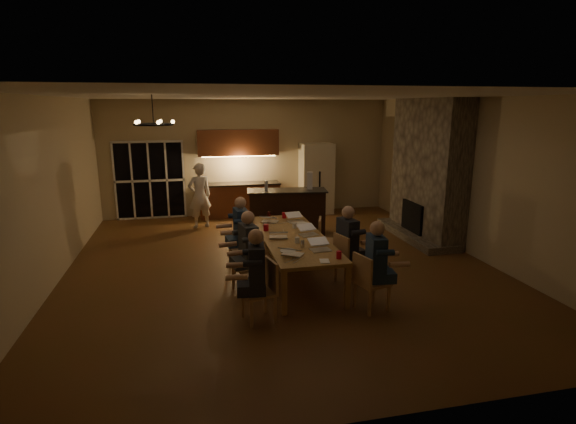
# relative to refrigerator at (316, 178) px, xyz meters

# --- Properties ---
(floor) EXTENTS (9.00, 9.00, 0.00)m
(floor) POSITION_rel_refrigerator_xyz_m (-1.90, -4.15, -1.00)
(floor) COLOR brown
(floor) RESTS_ON ground
(back_wall) EXTENTS (8.00, 0.04, 3.20)m
(back_wall) POSITION_rel_refrigerator_xyz_m (-1.90, 0.37, 0.60)
(back_wall) COLOR tan
(back_wall) RESTS_ON ground
(left_wall) EXTENTS (0.04, 9.00, 3.20)m
(left_wall) POSITION_rel_refrigerator_xyz_m (-5.92, -4.15, 0.60)
(left_wall) COLOR tan
(left_wall) RESTS_ON ground
(right_wall) EXTENTS (0.04, 9.00, 3.20)m
(right_wall) POSITION_rel_refrigerator_xyz_m (2.12, -4.15, 0.60)
(right_wall) COLOR tan
(right_wall) RESTS_ON ground
(ceiling) EXTENTS (8.00, 9.00, 0.04)m
(ceiling) POSITION_rel_refrigerator_xyz_m (-1.90, -4.15, 2.22)
(ceiling) COLOR white
(ceiling) RESTS_ON back_wall
(french_doors) EXTENTS (1.86, 0.08, 2.10)m
(french_doors) POSITION_rel_refrigerator_xyz_m (-4.60, 0.32, 0.05)
(french_doors) COLOR black
(french_doors) RESTS_ON ground
(fireplace) EXTENTS (0.58, 2.50, 3.20)m
(fireplace) POSITION_rel_refrigerator_xyz_m (1.80, -2.95, 0.60)
(fireplace) COLOR #766C5C
(fireplace) RESTS_ON ground
(kitchenette) EXTENTS (2.24, 0.68, 2.40)m
(kitchenette) POSITION_rel_refrigerator_xyz_m (-2.20, 0.05, 0.20)
(kitchenette) COLOR #5E2E1B
(kitchenette) RESTS_ON ground
(refrigerator) EXTENTS (0.90, 0.68, 2.00)m
(refrigerator) POSITION_rel_refrigerator_xyz_m (0.00, 0.00, 0.00)
(refrigerator) COLOR beige
(refrigerator) RESTS_ON ground
(dining_table) EXTENTS (1.10, 3.17, 0.75)m
(dining_table) POSITION_rel_refrigerator_xyz_m (-1.78, -4.69, -0.62)
(dining_table) COLOR #B68D48
(dining_table) RESTS_ON ground
(bar_island) EXTENTS (1.95, 0.93, 1.08)m
(bar_island) POSITION_rel_refrigerator_xyz_m (-1.30, -1.98, -0.46)
(bar_island) COLOR black
(bar_island) RESTS_ON ground
(chair_left_near) EXTENTS (0.53, 0.53, 0.89)m
(chair_left_near) POSITION_rel_refrigerator_xyz_m (-2.66, -6.30, -0.55)
(chair_left_near) COLOR tan
(chair_left_near) RESTS_ON ground
(chair_left_mid) EXTENTS (0.56, 0.56, 0.89)m
(chair_left_mid) POSITION_rel_refrigerator_xyz_m (-2.68, -5.22, -0.55)
(chair_left_mid) COLOR tan
(chair_left_mid) RESTS_ON ground
(chair_left_far) EXTENTS (0.50, 0.50, 0.89)m
(chair_left_far) POSITION_rel_refrigerator_xyz_m (-2.66, -4.16, -0.55)
(chair_left_far) COLOR tan
(chair_left_far) RESTS_ON ground
(chair_right_near) EXTENTS (0.54, 0.54, 0.89)m
(chair_right_near) POSITION_rel_refrigerator_xyz_m (-0.93, -6.31, -0.55)
(chair_right_near) COLOR tan
(chair_right_near) RESTS_ON ground
(chair_right_mid) EXTENTS (0.54, 0.54, 0.89)m
(chair_right_mid) POSITION_rel_refrigerator_xyz_m (-0.88, -5.24, -0.55)
(chair_right_mid) COLOR tan
(chair_right_mid) RESTS_ON ground
(chair_right_far) EXTENTS (0.56, 0.56, 0.89)m
(chair_right_far) POSITION_rel_refrigerator_xyz_m (-0.91, -4.16, -0.55)
(chair_right_far) COLOR tan
(chair_right_far) RESTS_ON ground
(person_left_near) EXTENTS (0.66, 0.66, 1.38)m
(person_left_near) POSITION_rel_refrigerator_xyz_m (-2.69, -6.33, -0.31)
(person_left_near) COLOR #23252D
(person_left_near) RESTS_ON ground
(person_right_near) EXTENTS (0.67, 0.67, 1.38)m
(person_right_near) POSITION_rel_refrigerator_xyz_m (-0.87, -6.28, -0.31)
(person_right_near) COLOR navy
(person_right_near) RESTS_ON ground
(person_left_mid) EXTENTS (0.70, 0.70, 1.38)m
(person_left_mid) POSITION_rel_refrigerator_xyz_m (-2.66, -5.22, -0.31)
(person_left_mid) COLOR #353B3F
(person_left_mid) RESTS_ON ground
(person_right_mid) EXTENTS (0.70, 0.70, 1.38)m
(person_right_mid) POSITION_rel_refrigerator_xyz_m (-0.94, -5.22, -0.31)
(person_right_mid) COLOR #23252D
(person_right_mid) RESTS_ON ground
(person_left_far) EXTENTS (0.66, 0.66, 1.38)m
(person_left_far) POSITION_rel_refrigerator_xyz_m (-2.64, -4.05, -0.31)
(person_left_far) COLOR navy
(person_left_far) RESTS_ON ground
(standing_person) EXTENTS (0.69, 0.56, 1.64)m
(standing_person) POSITION_rel_refrigerator_xyz_m (-3.32, -0.91, -0.18)
(standing_person) COLOR silver
(standing_person) RESTS_ON ground
(chandelier) EXTENTS (0.61, 0.61, 0.03)m
(chandelier) POSITION_rel_refrigerator_xyz_m (-4.05, -4.85, 1.75)
(chandelier) COLOR black
(chandelier) RESTS_ON ceiling
(laptop_a) EXTENTS (0.42, 0.41, 0.23)m
(laptop_a) POSITION_rel_refrigerator_xyz_m (-2.02, -5.69, -0.14)
(laptop_a) COLOR silver
(laptop_a) RESTS_ON dining_table
(laptop_b) EXTENTS (0.34, 0.31, 0.23)m
(laptop_b) POSITION_rel_refrigerator_xyz_m (-1.53, -5.58, -0.14)
(laptop_b) COLOR silver
(laptop_b) RESTS_ON dining_table
(laptop_c) EXTENTS (0.36, 0.33, 0.23)m
(laptop_c) POSITION_rel_refrigerator_xyz_m (-2.05, -4.71, -0.14)
(laptop_c) COLOR silver
(laptop_c) RESTS_ON dining_table
(laptop_d) EXTENTS (0.37, 0.34, 0.23)m
(laptop_d) POSITION_rel_refrigerator_xyz_m (-1.49, -4.69, -0.14)
(laptop_d) COLOR silver
(laptop_d) RESTS_ON dining_table
(laptop_e) EXTENTS (0.41, 0.39, 0.23)m
(laptop_e) POSITION_rel_refrigerator_xyz_m (-2.01, -3.60, -0.14)
(laptop_e) COLOR silver
(laptop_e) RESTS_ON dining_table
(laptop_f) EXTENTS (0.35, 0.32, 0.23)m
(laptop_f) POSITION_rel_refrigerator_xyz_m (-1.50, -3.72, -0.14)
(laptop_f) COLOR silver
(laptop_f) RESTS_ON dining_table
(mug_front) EXTENTS (0.08, 0.08, 0.10)m
(mug_front) POSITION_rel_refrigerator_xyz_m (-1.80, -5.10, -0.20)
(mug_front) COLOR white
(mug_front) RESTS_ON dining_table
(mug_mid) EXTENTS (0.09, 0.09, 0.10)m
(mug_mid) POSITION_rel_refrigerator_xyz_m (-1.63, -4.17, -0.20)
(mug_mid) COLOR white
(mug_mid) RESTS_ON dining_table
(mug_back) EXTENTS (0.08, 0.08, 0.10)m
(mug_back) POSITION_rel_refrigerator_xyz_m (-2.17, -3.94, -0.20)
(mug_back) COLOR white
(mug_back) RESTS_ON dining_table
(redcup_near) EXTENTS (0.08, 0.08, 0.12)m
(redcup_near) POSITION_rel_refrigerator_xyz_m (-1.37, -6.03, -0.19)
(redcup_near) COLOR red
(redcup_near) RESTS_ON dining_table
(redcup_mid) EXTENTS (0.10, 0.10, 0.12)m
(redcup_mid) POSITION_rel_refrigerator_xyz_m (-2.19, -4.23, -0.19)
(redcup_mid) COLOR red
(redcup_mid) RESTS_ON dining_table
(redcup_far) EXTENTS (0.09, 0.09, 0.12)m
(redcup_far) POSITION_rel_refrigerator_xyz_m (-1.66, -3.36, -0.19)
(redcup_far) COLOR red
(redcup_far) RESTS_ON dining_table
(can_silver) EXTENTS (0.07, 0.07, 0.12)m
(can_silver) POSITION_rel_refrigerator_xyz_m (-1.78, -5.37, -0.19)
(can_silver) COLOR #B2B2B7
(can_silver) RESTS_ON dining_table
(can_cola) EXTENTS (0.07, 0.07, 0.12)m
(can_cola) POSITION_rel_refrigerator_xyz_m (-1.97, -3.24, -0.19)
(can_cola) COLOR #3F0F0C
(can_cola) RESTS_ON dining_table
(plate_near) EXTENTS (0.26, 0.26, 0.02)m
(plate_near) POSITION_rel_refrigerator_xyz_m (-1.44, -5.24, -0.24)
(plate_near) COLOR white
(plate_near) RESTS_ON dining_table
(plate_left) EXTENTS (0.26, 0.26, 0.02)m
(plate_left) POSITION_rel_refrigerator_xyz_m (-2.06, -5.52, -0.24)
(plate_left) COLOR white
(plate_left) RESTS_ON dining_table
(plate_far) EXTENTS (0.25, 0.25, 0.02)m
(plate_far) POSITION_rel_refrigerator_xyz_m (-1.40, -3.92, -0.24)
(plate_far) COLOR white
(plate_far) RESTS_ON dining_table
(notepad) EXTENTS (0.17, 0.22, 0.01)m
(notepad) POSITION_rel_refrigerator_xyz_m (-1.62, -6.10, -0.24)
(notepad) COLOR white
(notepad) RESTS_ON dining_table
(bar_bottle) EXTENTS (0.08, 0.08, 0.24)m
(bar_bottle) POSITION_rel_refrigerator_xyz_m (-1.80, -1.98, 0.20)
(bar_bottle) COLOR #99999E
(bar_bottle) RESTS_ON bar_island
(bar_blender) EXTENTS (0.16, 0.16, 0.41)m
(bar_blender) POSITION_rel_refrigerator_xyz_m (-0.74, -1.98, 0.29)
(bar_blender) COLOR silver
(bar_blender) RESTS_ON bar_island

